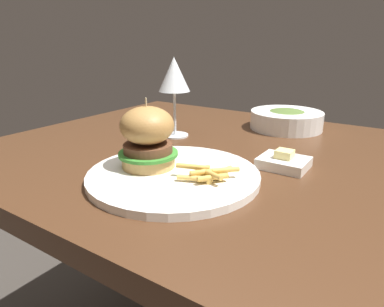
{
  "coord_description": "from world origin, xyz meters",
  "views": [
    {
      "loc": [
        0.26,
        -0.65,
        0.98
      ],
      "look_at": [
        -0.06,
        -0.16,
        0.78
      ],
      "focal_mm": 32.0,
      "sensor_mm": 36.0,
      "label": 1
    }
  ],
  "objects_px": {
    "main_plate": "(174,175)",
    "soup_bowl": "(286,119)",
    "wine_glass": "(174,77)",
    "butter_dish": "(284,162)",
    "burger_sandwich": "(148,137)"
  },
  "relations": [
    {
      "from": "main_plate",
      "to": "soup_bowl",
      "type": "height_order",
      "value": "soup_bowl"
    },
    {
      "from": "wine_glass",
      "to": "butter_dish",
      "type": "bearing_deg",
      "value": -12.15
    },
    {
      "from": "soup_bowl",
      "to": "burger_sandwich",
      "type": "bearing_deg",
      "value": -102.2
    },
    {
      "from": "wine_glass",
      "to": "soup_bowl",
      "type": "xyz_separation_m",
      "value": [
        0.21,
        0.23,
        -0.12
      ]
    },
    {
      "from": "burger_sandwich",
      "to": "butter_dish",
      "type": "xyz_separation_m",
      "value": [
        0.2,
        0.17,
        -0.06
      ]
    },
    {
      "from": "main_plate",
      "to": "butter_dish",
      "type": "height_order",
      "value": "butter_dish"
    },
    {
      "from": "butter_dish",
      "to": "wine_glass",
      "type": "bearing_deg",
      "value": 167.85
    },
    {
      "from": "burger_sandwich",
      "to": "main_plate",
      "type": "bearing_deg",
      "value": 2.54
    },
    {
      "from": "main_plate",
      "to": "burger_sandwich",
      "type": "bearing_deg",
      "value": -177.46
    },
    {
      "from": "soup_bowl",
      "to": "wine_glass",
      "type": "bearing_deg",
      "value": -132.6
    },
    {
      "from": "burger_sandwich",
      "to": "butter_dish",
      "type": "distance_m",
      "value": 0.27
    },
    {
      "from": "main_plate",
      "to": "wine_glass",
      "type": "relative_size",
      "value": 1.55
    },
    {
      "from": "wine_glass",
      "to": "butter_dish",
      "type": "xyz_separation_m",
      "value": [
        0.31,
        -0.07,
        -0.14
      ]
    },
    {
      "from": "burger_sandwich",
      "to": "wine_glass",
      "type": "distance_m",
      "value": 0.27
    },
    {
      "from": "main_plate",
      "to": "soup_bowl",
      "type": "relative_size",
      "value": 1.57
    }
  ]
}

